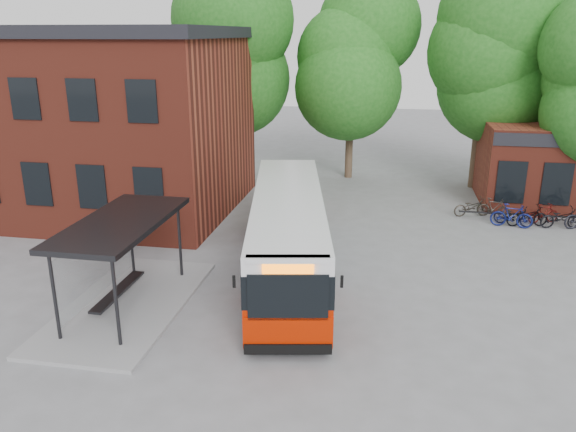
% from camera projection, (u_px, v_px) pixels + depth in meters
% --- Properties ---
extents(ground, '(100.00, 100.00, 0.00)m').
position_uv_depth(ground, '(274.00, 304.00, 17.87)').
color(ground, slate).
extents(station_building, '(18.40, 10.40, 8.50)m').
position_uv_depth(station_building, '(49.00, 119.00, 27.19)').
color(station_building, maroon).
rests_on(station_building, ground).
extents(bus_shelter, '(3.60, 7.00, 2.90)m').
position_uv_depth(bus_shelter, '(124.00, 264.00, 17.25)').
color(bus_shelter, '#252528').
rests_on(bus_shelter, ground).
extents(bike_rail, '(5.20, 0.10, 0.38)m').
position_uv_depth(bike_rail, '(518.00, 218.00, 25.58)').
color(bike_rail, '#252528').
rests_on(bike_rail, ground).
extents(tree_0, '(7.92, 7.92, 11.00)m').
position_uv_depth(tree_0, '(228.00, 83.00, 32.15)').
color(tree_0, '#1D5A18').
rests_on(tree_0, ground).
extents(tree_1, '(7.92, 7.92, 10.40)m').
position_uv_depth(tree_1, '(351.00, 88.00, 31.98)').
color(tree_1, '#1D5A18').
rests_on(tree_1, ground).
extents(tree_2, '(7.92, 7.92, 11.00)m').
position_uv_depth(tree_2, '(482.00, 87.00, 29.76)').
color(tree_2, '#1D5A18').
rests_on(tree_2, ground).
extents(city_bus, '(4.47, 11.71, 2.91)m').
position_uv_depth(city_bus, '(288.00, 235.00, 19.69)').
color(city_bus, '#AB1800').
rests_on(city_bus, ground).
extents(bicycle_0, '(1.84, 1.11, 0.91)m').
position_uv_depth(bicycle_0, '(472.00, 207.00, 26.28)').
color(bicycle_0, '#2E2821').
rests_on(bicycle_0, ground).
extents(bicycle_1, '(1.58, 0.83, 0.91)m').
position_uv_depth(bicycle_1, '(494.00, 208.00, 26.14)').
color(bicycle_1, '#312C26').
rests_on(bicycle_1, ground).
extents(bicycle_2, '(1.80, 1.15, 0.89)m').
position_uv_depth(bicycle_2, '(514.00, 216.00, 25.03)').
color(bicycle_2, black).
rests_on(bicycle_2, ground).
extents(bicycle_3, '(1.85, 0.80, 1.07)m').
position_uv_depth(bicycle_3, '(512.00, 216.00, 24.74)').
color(bicycle_3, navy).
rests_on(bicycle_3, ground).
extents(bicycle_4, '(1.92, 1.01, 0.96)m').
position_uv_depth(bicycle_4, '(527.00, 216.00, 24.89)').
color(bicycle_4, black).
rests_on(bicycle_4, ground).
extents(bicycle_5, '(1.57, 0.99, 0.92)m').
position_uv_depth(bicycle_5, '(544.00, 213.00, 25.31)').
color(bicycle_5, '#4E0F0D').
rests_on(bicycle_5, ground).
extents(bicycle_6, '(1.92, 0.99, 0.96)m').
position_uv_depth(bicycle_6, '(561.00, 218.00, 24.65)').
color(bicycle_6, black).
rests_on(bicycle_6, ground).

